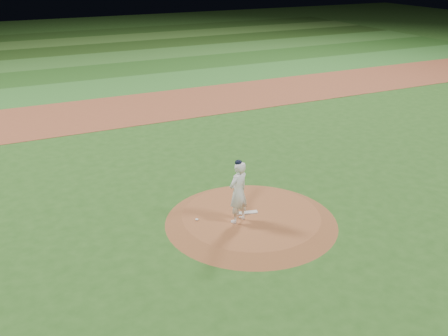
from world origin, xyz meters
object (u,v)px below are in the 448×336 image
Objects in this scene: rosin_bag at (197,219)px; pitchers_mound at (251,218)px; pitching_rubber at (247,213)px; pitcher_on_mound at (238,192)px.

pitchers_mound is at bearing -13.91° from rosin_bag.
pitching_rubber is 1.16m from pitcher_on_mound.
pitching_rubber is at bearing -9.07° from rosin_bag.
pitching_rubber is at bearing 112.20° from pitchers_mound.
rosin_bag is (-1.63, 0.26, 0.01)m from pitching_rubber.
pitching_rubber reaches higher than pitchers_mound.
rosin_bag is (-1.70, 0.42, 0.15)m from pitchers_mound.
pitching_rubber is at bearing 33.93° from pitcher_on_mound.
rosin_bag is 1.61m from pitcher_on_mound.
rosin_bag reaches higher than pitchers_mound.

